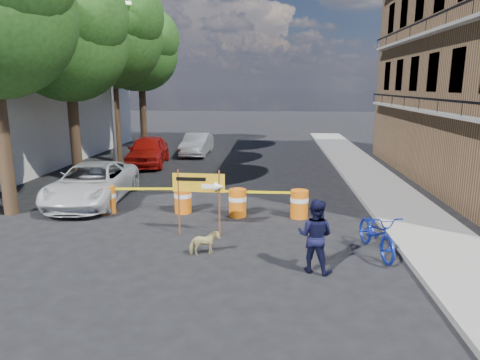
% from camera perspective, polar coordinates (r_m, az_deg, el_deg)
% --- Properties ---
extents(ground, '(120.00, 120.00, 0.00)m').
position_cam_1_polar(ground, '(11.83, -4.52, -8.07)').
color(ground, black).
rests_on(ground, ground).
extents(sidewalk_east, '(2.40, 40.00, 0.15)m').
position_cam_1_polar(sidewalk_east, '(17.98, 18.55, -1.26)').
color(sidewalk_east, gray).
rests_on(sidewalk_east, ground).
extents(tree_mid_a, '(5.25, 5.00, 8.68)m').
position_cam_1_polar(tree_mid_a, '(19.94, -21.88, 16.99)').
color(tree_mid_a, '#332316').
rests_on(tree_mid_a, ground).
extents(tree_mid_b, '(5.67, 5.40, 9.62)m').
position_cam_1_polar(tree_mid_b, '(24.60, -16.69, 17.99)').
color(tree_mid_b, '#332316').
rests_on(tree_mid_b, ground).
extents(tree_far, '(5.04, 4.80, 8.84)m').
position_cam_1_polar(tree_far, '(29.28, -13.05, 16.24)').
color(tree_far, '#332316').
rests_on(tree_far, ground).
extents(streetlamp, '(1.25, 0.18, 8.00)m').
position_cam_1_polar(streetlamp, '(21.84, -16.68, 12.59)').
color(streetlamp, gray).
rests_on(streetlamp, ground).
extents(barrel_far_left, '(0.58, 0.58, 0.90)m').
position_cam_1_polar(barrel_far_left, '(14.83, -17.35, -2.44)').
color(barrel_far_left, orange).
rests_on(barrel_far_left, ground).
extents(barrel_mid_left, '(0.58, 0.58, 0.90)m').
position_cam_1_polar(barrel_mid_left, '(14.30, -7.62, -2.52)').
color(barrel_mid_left, orange).
rests_on(barrel_mid_left, ground).
extents(barrel_mid_right, '(0.58, 0.58, 0.90)m').
position_cam_1_polar(barrel_mid_right, '(13.77, -0.33, -2.99)').
color(barrel_mid_right, orange).
rests_on(barrel_mid_right, ground).
extents(barrel_far_right, '(0.58, 0.58, 0.90)m').
position_cam_1_polar(barrel_far_right, '(13.77, 7.92, -3.11)').
color(barrel_far_right, orange).
rests_on(barrel_far_right, ground).
extents(detour_sign, '(1.47, 0.28, 1.88)m').
position_cam_1_polar(detour_sign, '(11.85, -4.62, -1.05)').
color(detour_sign, '#592D19').
rests_on(detour_sign, ground).
extents(pedestrian, '(1.00, 0.90, 1.70)m').
position_cam_1_polar(pedestrian, '(9.82, 9.99, -7.34)').
color(pedestrian, black).
rests_on(pedestrian, ground).
extents(bicycle, '(0.91, 1.21, 2.10)m').
position_cam_1_polar(bicycle, '(11.14, 17.93, -4.28)').
color(bicycle, '#13279F').
rests_on(bicycle, ground).
extents(dog, '(0.81, 0.60, 0.62)m').
position_cam_1_polar(dog, '(10.78, -4.77, -8.40)').
color(dog, tan).
rests_on(dog, ground).
extents(suv_white, '(2.64, 5.18, 1.40)m').
position_cam_1_polar(suv_white, '(16.30, -19.09, -0.41)').
color(suv_white, silver).
rests_on(suv_white, ground).
extents(sedan_red, '(2.38, 4.77, 1.56)m').
position_cam_1_polar(sedan_red, '(23.13, -12.18, 3.84)').
color(sedan_red, '#A9130E').
rests_on(sedan_red, ground).
extents(sedan_silver, '(1.51, 4.06, 1.33)m').
position_cam_1_polar(sedan_silver, '(26.13, -5.74, 4.77)').
color(sedan_silver, silver).
rests_on(sedan_silver, ground).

